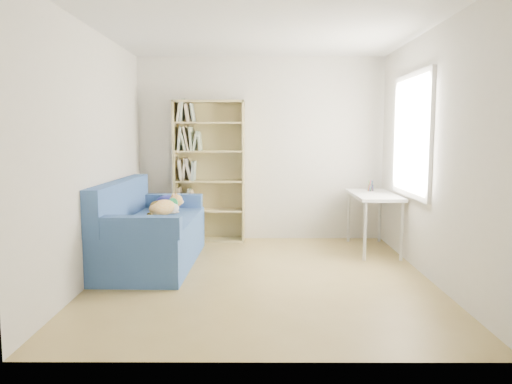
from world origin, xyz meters
TOP-DOWN VIEW (x-y plane):
  - ground at (0.00, 0.00)m, footprint 4.00×4.00m
  - room_shell at (0.10, 0.03)m, footprint 3.54×4.04m
  - sofa at (-1.31, 0.57)m, footprint 0.99×2.00m
  - bookshelf at (-0.73, 1.83)m, footprint 0.99×0.31m
  - desk at (1.46, 1.24)m, footprint 0.54×1.18m
  - pen_cup at (1.48, 1.52)m, footprint 0.08×0.08m

SIDE VIEW (x-z plane):
  - ground at x=0.00m, z-range 0.00..0.00m
  - sofa at x=-1.31m, z-range -0.12..0.86m
  - desk at x=1.46m, z-range 0.30..1.05m
  - pen_cup at x=1.48m, z-range 0.73..0.88m
  - bookshelf at x=-0.73m, z-range -0.08..1.90m
  - room_shell at x=0.10m, z-range 0.33..2.95m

